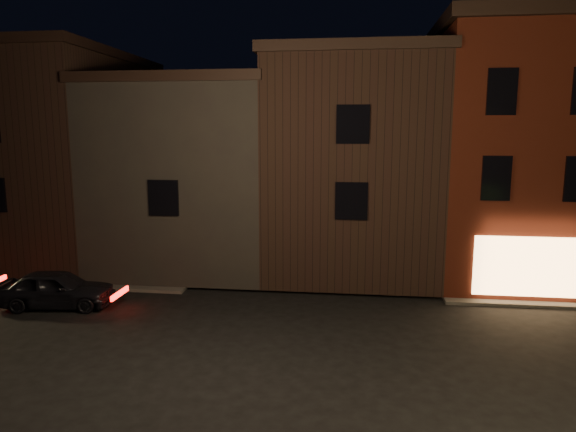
% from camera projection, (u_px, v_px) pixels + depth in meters
% --- Properties ---
extents(ground, '(120.00, 120.00, 0.00)m').
position_uv_depth(ground, '(294.00, 356.00, 14.46)').
color(ground, black).
rests_on(ground, ground).
extents(sidewalk_far_left, '(30.00, 30.00, 0.12)m').
position_uv_depth(sidewalk_far_left, '(47.00, 220.00, 36.49)').
color(sidewalk_far_left, '#2D2B28').
rests_on(sidewalk_far_left, ground).
extents(corner_building, '(6.50, 8.50, 10.50)m').
position_uv_depth(corner_building, '(506.00, 152.00, 21.87)').
color(corner_building, '#4E180E').
rests_on(corner_building, ground).
extents(row_building_a, '(7.30, 10.30, 9.40)m').
position_uv_depth(row_building_a, '(352.00, 163.00, 23.76)').
color(row_building_a, black).
rests_on(row_building_a, ground).
extents(row_building_b, '(7.80, 10.30, 8.40)m').
position_uv_depth(row_building_b, '(201.00, 172.00, 24.74)').
color(row_building_b, black).
rests_on(row_building_b, ground).
extents(row_building_c, '(7.30, 10.30, 9.90)m').
position_uv_depth(row_building_c, '(59.00, 155.00, 25.51)').
color(row_building_c, black).
rests_on(row_building_c, ground).
extents(parked_car_a, '(4.17, 2.10, 1.36)m').
position_uv_depth(parked_car_a, '(57.00, 289.00, 18.42)').
color(parked_car_a, black).
rests_on(parked_car_a, ground).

